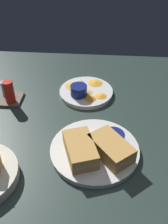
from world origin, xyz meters
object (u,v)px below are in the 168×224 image
at_px(spoon_by_dark_ramekin, 97,148).
at_px(condiment_caddy, 9,94).
at_px(spoon_by_gravy_ramekin, 82,84).
at_px(ramekin_light_gravy, 79,90).
at_px(ramekin_dark_sauce, 113,138).
at_px(plate_chips_companion, 86,92).
at_px(plate_sandwich_main, 95,150).
at_px(sandwich_half_near, 80,149).
at_px(sandwich_half_far, 111,148).

height_order(spoon_by_dark_ramekin, condiment_caddy, condiment_caddy).
bearing_deg(spoon_by_gravy_ramekin, ramekin_light_gravy, 174.60).
height_order(ramekin_dark_sauce, plate_chips_companion, ramekin_dark_sauce).
bearing_deg(plate_sandwich_main, sandwich_half_near, 127.23).
xyz_separation_m(ramekin_light_gravy, spoon_by_gravy_ramekin, (0.07, -0.01, -0.02)).
height_order(spoon_by_dark_ramekin, ramekin_light_gravy, ramekin_light_gravy).
bearing_deg(ramekin_dark_sauce, spoon_by_gravy_ramekin, 20.72).
bearing_deg(ramekin_light_gravy, spoon_by_gravy_ramekin, -5.40).
distance_m(ramekin_light_gravy, condiment_caddy, 0.26).
distance_m(plate_sandwich_main, plate_chips_companion, 0.30).
xyz_separation_m(sandwich_half_near, ramekin_dark_sauce, (0.06, -0.09, -0.01)).
height_order(ramekin_dark_sauce, ramekin_light_gravy, ramekin_light_gravy).
bearing_deg(plate_sandwich_main, ramekin_dark_sauce, -61.77).
bearing_deg(plate_sandwich_main, plate_chips_companion, 8.95).
distance_m(sandwich_half_near, spoon_by_gravy_ramekin, 0.37).
relative_size(plate_sandwich_main, ramekin_dark_sauce, 3.82).
height_order(sandwich_half_far, ramekin_dark_sauce, sandwich_half_far).
distance_m(sandwich_half_far, spoon_by_dark_ramekin, 0.05).
bearing_deg(sandwich_half_far, condiment_caddy, 56.27).
height_order(plate_sandwich_main, spoon_by_dark_ramekin, spoon_by_dark_ramekin).
xyz_separation_m(plate_chips_companion, condiment_caddy, (-0.07, 0.28, 0.03)).
xyz_separation_m(sandwich_half_near, spoon_by_dark_ramekin, (0.03, -0.05, -0.02)).
xyz_separation_m(spoon_by_dark_ramekin, plate_chips_companion, (0.30, 0.05, -0.01)).
relative_size(ramekin_dark_sauce, spoon_by_dark_ramekin, 0.77).
bearing_deg(plate_chips_companion, sandwich_half_far, -163.69).
bearing_deg(ramekin_light_gravy, plate_chips_companion, -39.81).
distance_m(ramekin_dark_sauce, condiment_caddy, 0.43).
bearing_deg(spoon_by_gravy_ramekin, plate_sandwich_main, -169.04).
distance_m(sandwich_half_far, plate_chips_companion, 0.33).
distance_m(ramekin_light_gravy, spoon_by_gravy_ramekin, 0.07).
bearing_deg(sandwich_half_near, condiment_caddy, 47.81).
bearing_deg(ramekin_dark_sauce, ramekin_light_gravy, 27.43).
bearing_deg(ramekin_light_gravy, ramekin_dark_sauce, -152.57).
bearing_deg(plate_chips_companion, spoon_by_dark_ramekin, -169.84).
relative_size(sandwich_half_near, sandwich_half_far, 1.00).
bearing_deg(plate_sandwich_main, sandwich_half_far, -112.77).
distance_m(ramekin_dark_sauce, plate_chips_companion, 0.29).
bearing_deg(sandwich_half_far, plate_chips_companion, 16.31).
bearing_deg(condiment_caddy, plate_chips_companion, -75.93).
distance_m(ramekin_dark_sauce, spoon_by_gravy_ramekin, 0.33).
height_order(plate_sandwich_main, ramekin_dark_sauce, ramekin_dark_sauce).
xyz_separation_m(plate_sandwich_main, spoon_by_dark_ramekin, (-0.00, -0.01, 0.01)).
height_order(spoon_by_dark_ramekin, spoon_by_gravy_ramekin, same).
xyz_separation_m(sandwich_half_near, sandwich_half_far, (0.01, -0.09, 0.00)).
relative_size(sandwich_half_far, ramekin_light_gravy, 2.40).
bearing_deg(condiment_caddy, ramekin_light_gravy, -81.19).
height_order(sandwich_half_near, spoon_by_dark_ramekin, sandwich_half_near).
bearing_deg(ramekin_dark_sauce, plate_sandwich_main, 118.23).
bearing_deg(ramekin_light_gravy, condiment_caddy, 98.81).
height_order(sandwich_half_near, sandwich_half_far, same).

